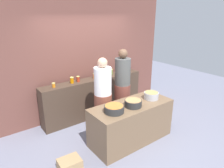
# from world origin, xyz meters

# --- Properties ---
(ground) EXTENTS (12.00, 12.00, 0.00)m
(ground) POSITION_xyz_m (0.00, 0.00, 0.00)
(ground) COLOR slate
(storefront_wall) EXTENTS (4.80, 0.12, 3.00)m
(storefront_wall) POSITION_xyz_m (0.00, 1.45, 1.50)
(storefront_wall) COLOR brown
(storefront_wall) RESTS_ON ground
(display_shelf) EXTENTS (2.70, 0.36, 0.98)m
(display_shelf) POSITION_xyz_m (0.00, 1.10, 0.49)
(display_shelf) COLOR #443327
(display_shelf) RESTS_ON ground
(prep_table) EXTENTS (1.70, 0.70, 0.81)m
(prep_table) POSITION_xyz_m (0.00, -0.30, 0.40)
(prep_table) COLOR brown
(prep_table) RESTS_ON ground
(preserve_jar_0) EXTENTS (0.07, 0.07, 0.10)m
(preserve_jar_0) POSITION_xyz_m (-1.02, 1.09, 1.03)
(preserve_jar_0) COLOR orange
(preserve_jar_0) RESTS_ON display_shelf
(preserve_jar_1) EXTENTS (0.09, 0.09, 0.14)m
(preserve_jar_1) POSITION_xyz_m (-0.58, 1.10, 1.05)
(preserve_jar_1) COLOR #CD7308
(preserve_jar_1) RESTS_ON display_shelf
(preserve_jar_2) EXTENTS (0.08, 0.08, 0.13)m
(preserve_jar_2) POSITION_xyz_m (-0.42, 1.11, 1.05)
(preserve_jar_2) COLOR #A9321B
(preserve_jar_2) RESTS_ON display_shelf
(preserve_jar_3) EXTENTS (0.08, 0.08, 0.14)m
(preserve_jar_3) POSITION_xyz_m (0.01, 1.08, 1.05)
(preserve_jar_3) COLOR orange
(preserve_jar_3) RESTS_ON display_shelf
(preserve_jar_4) EXTENTS (0.08, 0.08, 0.13)m
(preserve_jar_4) POSITION_xyz_m (0.19, 1.12, 1.04)
(preserve_jar_4) COLOR #A42F12
(preserve_jar_4) RESTS_ON display_shelf
(preserve_jar_5) EXTENTS (0.08, 0.08, 0.10)m
(preserve_jar_5) POSITION_xyz_m (0.29, 1.04, 1.03)
(preserve_jar_5) COLOR #AC2F1B
(preserve_jar_5) RESTS_ON display_shelf
(preserve_jar_6) EXTENTS (0.09, 0.09, 0.14)m
(preserve_jar_6) POSITION_xyz_m (0.55, 1.13, 1.05)
(preserve_jar_6) COLOR olive
(preserve_jar_6) RESTS_ON display_shelf
(preserve_jar_7) EXTENTS (0.07, 0.07, 0.14)m
(preserve_jar_7) POSITION_xyz_m (0.82, 1.14, 1.05)
(preserve_jar_7) COLOR #244924
(preserve_jar_7) RESTS_ON display_shelf
(cooking_pot_left) EXTENTS (0.36, 0.36, 0.13)m
(cooking_pot_left) POSITION_xyz_m (-0.48, -0.35, 0.87)
(cooking_pot_left) COLOR #2D2D2D
(cooking_pot_left) RESTS_ON prep_table
(cooking_pot_center) EXTENTS (0.33, 0.33, 0.13)m
(cooking_pot_center) POSITION_xyz_m (-0.04, -0.38, 0.87)
(cooking_pot_center) COLOR #2D2D2D
(cooking_pot_center) RESTS_ON prep_table
(cooking_pot_right) EXTENTS (0.30, 0.30, 0.14)m
(cooking_pot_right) POSITION_xyz_m (0.52, -0.33, 0.88)
(cooking_pot_right) COLOR #B7B7BC
(cooking_pot_right) RESTS_ON prep_table
(cook_with_tongs) EXTENTS (0.37, 0.37, 1.68)m
(cook_with_tongs) POSITION_xyz_m (-0.30, 0.26, 0.76)
(cook_with_tongs) COLOR brown
(cook_with_tongs) RESTS_ON ground
(cook_in_cap) EXTENTS (0.36, 0.36, 1.78)m
(cook_in_cap) POSITION_xyz_m (0.30, 0.36, 0.81)
(cook_in_cap) COLOR brown
(cook_in_cap) RESTS_ON ground
(bread_crate) EXTENTS (0.38, 0.31, 0.21)m
(bread_crate) POSITION_xyz_m (-1.40, -0.35, 0.10)
(bread_crate) COLOR tan
(bread_crate) RESTS_ON ground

